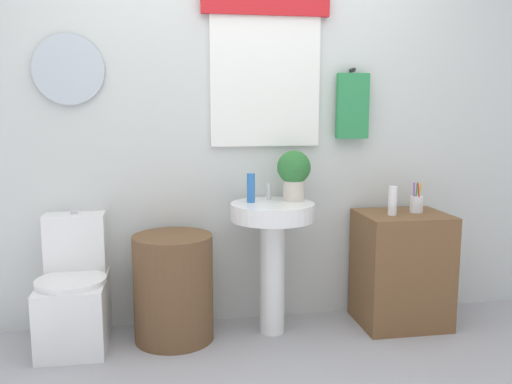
% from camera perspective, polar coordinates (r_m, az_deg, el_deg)
% --- Properties ---
extents(back_wall, '(4.40, 0.18, 2.60)m').
position_cam_1_polar(back_wall, '(3.39, -2.33, 8.26)').
color(back_wall, silver).
rests_on(back_wall, ground_plane).
extents(toilet, '(0.38, 0.51, 0.75)m').
position_cam_1_polar(toilet, '(3.31, -18.45, -10.24)').
color(toilet, white).
rests_on(toilet, ground_plane).
extents(laundry_hamper, '(0.46, 0.46, 0.62)m').
position_cam_1_polar(laundry_hamper, '(3.23, -8.63, -9.86)').
color(laundry_hamper, brown).
rests_on(laundry_hamper, ground_plane).
extents(pedestal_sink, '(0.49, 0.49, 0.79)m').
position_cam_1_polar(pedestal_sink, '(3.21, 1.73, -4.76)').
color(pedestal_sink, white).
rests_on(pedestal_sink, ground_plane).
extents(faucet, '(0.03, 0.03, 0.10)m').
position_cam_1_polar(faucet, '(3.28, 1.33, 0.05)').
color(faucet, silver).
rests_on(faucet, pedestal_sink).
extents(wooden_cabinet, '(0.52, 0.44, 0.70)m').
position_cam_1_polar(wooden_cabinet, '(3.52, 14.95, -7.77)').
color(wooden_cabinet, brown).
rests_on(wooden_cabinet, ground_plane).
extents(soap_bottle, '(0.05, 0.05, 0.17)m').
position_cam_1_polar(soap_bottle, '(3.19, -0.54, 0.43)').
color(soap_bottle, '#2D6BB7').
rests_on(soap_bottle, pedestal_sink).
extents(potted_plant, '(0.20, 0.20, 0.30)m').
position_cam_1_polar(potted_plant, '(3.24, 3.98, 2.12)').
color(potted_plant, beige).
rests_on(potted_plant, pedestal_sink).
extents(lotion_bottle, '(0.05, 0.05, 0.17)m').
position_cam_1_polar(lotion_bottle, '(3.35, 14.10, -0.90)').
color(lotion_bottle, white).
rests_on(lotion_bottle, wooden_cabinet).
extents(toothbrush_cup, '(0.08, 0.08, 0.19)m').
position_cam_1_polar(toothbrush_cup, '(3.49, 16.44, -1.16)').
color(toothbrush_cup, silver).
rests_on(toothbrush_cup, wooden_cabinet).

